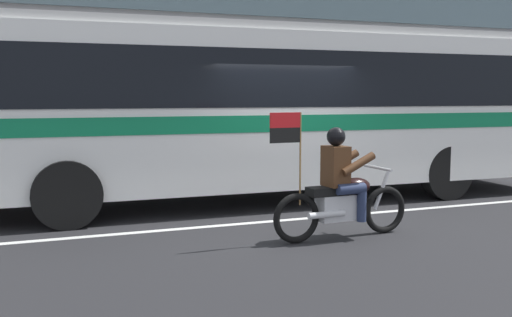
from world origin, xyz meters
TOP-DOWN VIEW (x-y plane):
  - ground_plane at (0.00, 0.00)m, footprint 60.00×60.00m
  - sidewalk_curb at (0.00, 5.10)m, footprint 28.00×3.80m
  - lane_center_stripe at (0.00, -0.60)m, footprint 26.60×0.14m
  - transit_bus at (0.13, 1.19)m, footprint 11.91×2.76m
  - motorcycle_with_rider at (0.01, -1.93)m, footprint 2.19×0.64m
  - fire_hydrant at (4.30, 4.28)m, footprint 0.22×0.30m

SIDE VIEW (x-z plane):
  - ground_plane at x=0.00m, z-range 0.00..0.00m
  - lane_center_stripe at x=0.00m, z-range 0.00..0.01m
  - sidewalk_curb at x=0.00m, z-range 0.00..0.15m
  - fire_hydrant at x=4.30m, z-range 0.14..0.89m
  - motorcycle_with_rider at x=0.01m, z-range -0.22..1.55m
  - transit_bus at x=0.13m, z-range 0.27..3.49m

